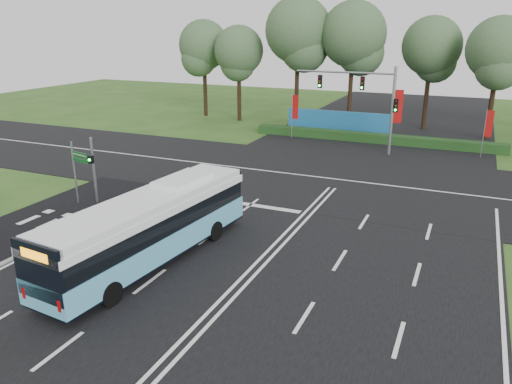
# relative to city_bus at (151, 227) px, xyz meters

# --- Properties ---
(ground) EXTENTS (120.00, 120.00, 0.00)m
(ground) POSITION_rel_city_bus_xyz_m (4.27, 3.37, -1.66)
(ground) COLOR #2C4E1A
(ground) RESTS_ON ground
(road_main) EXTENTS (20.00, 120.00, 0.04)m
(road_main) POSITION_rel_city_bus_xyz_m (4.27, 3.37, -1.64)
(road_main) COLOR black
(road_main) RESTS_ON ground
(road_cross) EXTENTS (120.00, 14.00, 0.05)m
(road_cross) POSITION_rel_city_bus_xyz_m (4.27, 15.37, -1.63)
(road_cross) COLOR black
(road_cross) RESTS_ON ground
(bike_path) EXTENTS (5.00, 18.00, 0.06)m
(bike_path) POSITION_rel_city_bus_xyz_m (-8.23, 0.37, -1.63)
(bike_path) COLOR black
(bike_path) RESTS_ON ground
(kerb_strip) EXTENTS (0.25, 18.00, 0.12)m
(kerb_strip) POSITION_rel_city_bus_xyz_m (-5.83, 0.37, -1.60)
(kerb_strip) COLOR gray
(kerb_strip) RESTS_ON ground
(city_bus) EXTENTS (3.53, 11.65, 3.29)m
(city_bus) POSITION_rel_city_bus_xyz_m (0.00, 0.00, 0.00)
(city_bus) COLOR #56A5C7
(city_bus) RESTS_ON ground
(pedestrian_signal) EXTENTS (0.35, 0.44, 3.93)m
(pedestrian_signal) POSITION_rel_city_bus_xyz_m (-7.49, 5.09, 0.49)
(pedestrian_signal) COLOR gray
(pedestrian_signal) RESTS_ON ground
(street_sign) EXTENTS (1.42, 0.43, 3.73)m
(street_sign) POSITION_rel_city_bus_xyz_m (-8.09, 4.48, 0.71)
(street_sign) COLOR gray
(street_sign) RESTS_ON ground
(banner_flag_left) EXTENTS (0.61, 0.09, 4.10)m
(banner_flag_left) POSITION_rel_city_bus_xyz_m (-2.87, 26.67, 1.03)
(banner_flag_left) COLOR gray
(banner_flag_left) RESTS_ON ground
(banner_flag_mid) EXTENTS (0.75, 0.20, 5.11)m
(banner_flag_mid) POSITION_rel_city_bus_xyz_m (6.33, 25.90, 1.65)
(banner_flag_mid) COLOR gray
(banner_flag_mid) RESTS_ON ground
(banner_flag_right) EXTENTS (0.57, 0.08, 3.87)m
(banner_flag_right) POSITION_rel_city_bus_xyz_m (13.34, 25.78, 0.89)
(banner_flag_right) COLOR gray
(banner_flag_right) RESTS_ON ground
(traffic_light_gantry) EXTENTS (8.41, 0.28, 7.00)m
(traffic_light_gantry) POSITION_rel_city_bus_xyz_m (4.48, 23.87, 3.01)
(traffic_light_gantry) COLOR gray
(traffic_light_gantry) RESTS_ON ground
(hedge) EXTENTS (22.00, 1.20, 0.80)m
(hedge) POSITION_rel_city_bus_xyz_m (4.27, 27.87, -1.26)
(hedge) COLOR #183B15
(hedge) RESTS_ON ground
(blue_hoarding) EXTENTS (10.00, 0.30, 2.20)m
(blue_hoarding) POSITION_rel_city_bus_xyz_m (0.27, 30.37, -0.56)
(blue_hoarding) COLOR #1C6298
(blue_hoarding) RESTS_ON ground
(eucalyptus_row) EXTENTS (46.52, 9.30, 12.88)m
(eucalyptus_row) POSITION_rel_city_bus_xyz_m (4.44, 34.56, 6.95)
(eucalyptus_row) COLOR black
(eucalyptus_row) RESTS_ON ground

